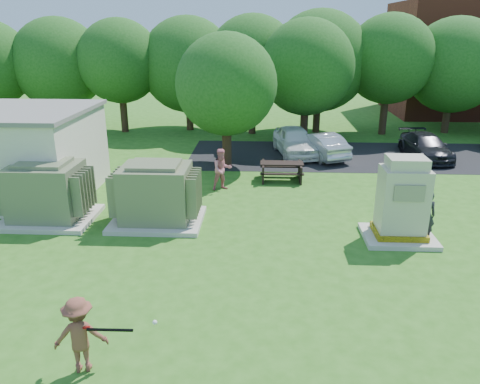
# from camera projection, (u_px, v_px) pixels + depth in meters

# --- Properties ---
(ground) EXTENTS (120.00, 120.00, 0.00)m
(ground) POSITION_uv_depth(u_px,v_px,m) (232.00, 297.00, 11.41)
(ground) COLOR #2D6619
(ground) RESTS_ON ground
(parking_strip) EXTENTS (20.00, 6.00, 0.01)m
(parking_strip) POSITION_uv_depth(u_px,v_px,m) (387.00, 156.00, 23.79)
(parking_strip) COLOR #232326
(parking_strip) RESTS_ON ground
(transformer_left) EXTENTS (3.00, 2.40, 2.07)m
(transformer_left) POSITION_uv_depth(u_px,v_px,m) (47.00, 193.00, 15.63)
(transformer_left) COLOR beige
(transformer_left) RESTS_ON ground
(transformer_right) EXTENTS (3.00, 2.40, 2.07)m
(transformer_right) POSITION_uv_depth(u_px,v_px,m) (156.00, 195.00, 15.46)
(transformer_right) COLOR beige
(transformer_right) RESTS_ON ground
(generator_cabinet) EXTENTS (2.15, 1.76, 2.62)m
(generator_cabinet) POSITION_uv_depth(u_px,v_px,m) (402.00, 204.00, 14.16)
(generator_cabinet) COLOR beige
(generator_cabinet) RESTS_ON ground
(picnic_table) EXTENTS (1.82, 1.37, 0.78)m
(picnic_table) POSITION_uv_depth(u_px,v_px,m) (282.00, 169.00, 19.96)
(picnic_table) COLOR black
(picnic_table) RESTS_ON ground
(batter) EXTENTS (1.09, 0.77, 1.54)m
(batter) POSITION_uv_depth(u_px,v_px,m) (80.00, 335.00, 8.74)
(batter) COLOR brown
(batter) RESTS_ON ground
(person_by_generator) EXTENTS (0.59, 0.40, 1.57)m
(person_by_generator) POSITION_uv_depth(u_px,v_px,m) (426.00, 215.00, 14.27)
(person_by_generator) COLOR black
(person_by_generator) RESTS_ON ground
(person_at_picnic) EXTENTS (1.01, 0.93, 1.69)m
(person_at_picnic) POSITION_uv_depth(u_px,v_px,m) (222.00, 169.00, 18.67)
(person_at_picnic) COLOR #D87282
(person_at_picnic) RESTS_ON ground
(car_white) EXTENTS (2.41, 4.48, 1.45)m
(car_white) POSITION_uv_depth(u_px,v_px,m) (295.00, 141.00, 23.89)
(car_white) COLOR white
(car_white) RESTS_ON ground
(car_silver_a) EXTENTS (2.75, 4.08, 1.27)m
(car_silver_a) POSITION_uv_depth(u_px,v_px,m) (320.00, 145.00, 23.46)
(car_silver_a) COLOR #B7B8BD
(car_silver_a) RESTS_ON ground
(car_dark) EXTENTS (2.01, 4.24, 1.19)m
(car_dark) POSITION_uv_depth(u_px,v_px,m) (426.00, 146.00, 23.31)
(car_dark) COLOR black
(car_dark) RESTS_ON ground
(batting_equipment) EXTENTS (1.45, 0.25, 0.14)m
(batting_equipment) POSITION_uv_depth(u_px,v_px,m) (112.00, 328.00, 8.52)
(batting_equipment) COLOR black
(batting_equipment) RESTS_ON ground
(tree_row) EXTENTS (41.30, 13.30, 7.30)m
(tree_row) POSITION_uv_depth(u_px,v_px,m) (282.00, 64.00, 27.37)
(tree_row) COLOR #47301E
(tree_row) RESTS_ON ground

